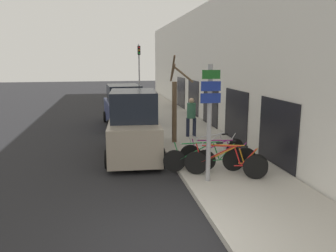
# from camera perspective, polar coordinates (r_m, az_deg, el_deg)

# --- Properties ---
(ground_plane) EXTENTS (80.00, 80.00, 0.00)m
(ground_plane) POSITION_cam_1_polar(r_m,az_deg,el_deg) (17.29, -6.81, -0.36)
(ground_plane) COLOR black
(sidewalk_curb) EXTENTS (3.20, 32.00, 0.15)m
(sidewalk_curb) POSITION_cam_1_polar(r_m,az_deg,el_deg) (20.34, -0.06, 1.70)
(sidewalk_curb) COLOR #ADA89E
(sidewalk_curb) RESTS_ON ground
(building_facade) EXTENTS (0.23, 32.00, 6.50)m
(building_facade) POSITION_cam_1_polar(r_m,az_deg,el_deg) (20.39, 4.89, 10.55)
(building_facade) COLOR silver
(building_facade) RESTS_ON ground
(signpost) EXTENTS (0.56, 0.15, 3.25)m
(signpost) POSITION_cam_1_polar(r_m,az_deg,el_deg) (8.99, 7.21, 1.12)
(signpost) COLOR #939399
(signpost) RESTS_ON sidewalk_curb
(bicycle_0) EXTENTS (2.21, 1.01, 0.97)m
(bicycle_0) POSITION_cam_1_polar(r_m,az_deg,el_deg) (9.71, 9.92, -6.40)
(bicycle_0) COLOR black
(bicycle_0) RESTS_ON sidewalk_curb
(bicycle_1) EXTENTS (1.93, 1.09, 0.90)m
(bicycle_1) POSITION_cam_1_polar(r_m,az_deg,el_deg) (10.07, 10.85, -5.93)
(bicycle_1) COLOR black
(bicycle_1) RESTS_ON sidewalk_curb
(bicycle_2) EXTENTS (2.48, 0.52, 0.95)m
(bicycle_2) POSITION_cam_1_polar(r_m,az_deg,el_deg) (10.06, 6.32, -5.68)
(bicycle_2) COLOR black
(bicycle_2) RESTS_ON sidewalk_curb
(bicycle_3) EXTENTS (2.23, 0.87, 0.88)m
(bicycle_3) POSITION_cam_1_polar(r_m,az_deg,el_deg) (10.65, 8.81, -4.91)
(bicycle_3) COLOR black
(bicycle_3) RESTS_ON sidewalk_curb
(bicycle_4) EXTENTS (2.44, 0.75, 0.98)m
(bicycle_4) POSITION_cam_1_polar(r_m,az_deg,el_deg) (10.94, 7.82, -4.25)
(bicycle_4) COLOR black
(bicycle_4) RESTS_ON sidewalk_curb
(parked_car_0) EXTENTS (2.17, 4.34, 2.44)m
(parked_car_0) POSITION_cam_1_polar(r_m,az_deg,el_deg) (11.95, -5.97, -0.29)
(parked_car_0) COLOR gray
(parked_car_0) RESTS_ON ground
(parked_car_1) EXTENTS (2.25, 4.62, 2.22)m
(parked_car_1) POSITION_cam_1_polar(r_m,az_deg,el_deg) (17.75, -7.71, 3.20)
(parked_car_1) COLOR navy
(parked_car_1) RESTS_ON ground
(pedestrian_near) EXTENTS (0.45, 0.38, 1.72)m
(pedestrian_near) POSITION_cam_1_polar(r_m,az_deg,el_deg) (14.50, 4.07, 2.03)
(pedestrian_near) COLOR #1E2338
(pedestrian_near) RESTS_ON sidewalk_curb
(street_tree) EXTENTS (0.82, 1.59, 3.55)m
(street_tree) POSITION_cam_1_polar(r_m,az_deg,el_deg) (13.46, 1.15, 3.73)
(street_tree) COLOR brown
(street_tree) RESTS_ON sidewalk_curb
(traffic_light) EXTENTS (0.20, 0.30, 4.50)m
(traffic_light) POSITION_cam_1_polar(r_m,az_deg,el_deg) (24.41, -5.05, 10.26)
(traffic_light) COLOR #939399
(traffic_light) RESTS_ON sidewalk_curb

